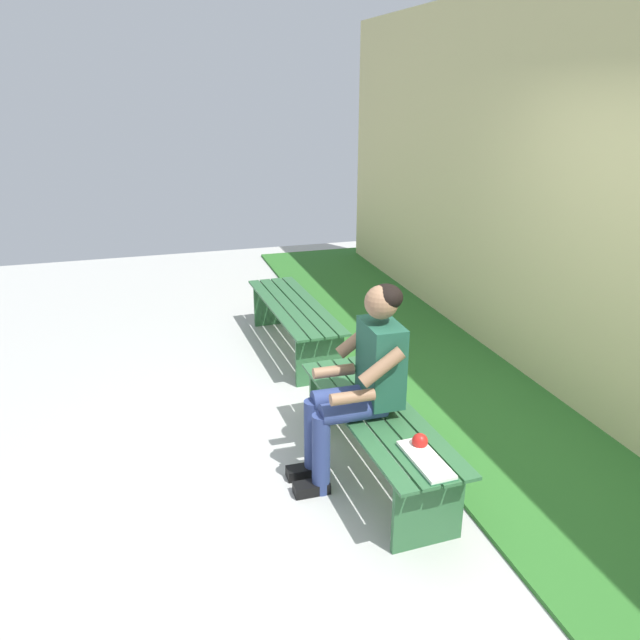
# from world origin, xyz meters

# --- Properties ---
(ground_plane) EXTENTS (10.00, 7.00, 0.04)m
(ground_plane) POSITION_xyz_m (1.04, 1.00, -0.02)
(ground_plane) COLOR #B2B2AD
(grass_strip) EXTENTS (9.00, 1.58, 0.03)m
(grass_strip) POSITION_xyz_m (1.04, -1.17, 0.01)
(grass_strip) COLOR #2D6B28
(grass_strip) RESTS_ON ground
(brick_wall) EXTENTS (9.50, 0.24, 3.11)m
(brick_wall) POSITION_xyz_m (0.50, -1.85, 1.55)
(brick_wall) COLOR #D1C684
(brick_wall) RESTS_ON ground
(bench_near) EXTENTS (1.64, 0.53, 0.46)m
(bench_near) POSITION_xyz_m (0.00, 0.00, 0.35)
(bench_near) COLOR #2D6038
(bench_near) RESTS_ON ground
(bench_far) EXTENTS (1.72, 0.54, 0.46)m
(bench_far) POSITION_xyz_m (2.08, 0.00, 0.35)
(bench_far) COLOR #2D6038
(bench_far) RESTS_ON ground
(person_seated) EXTENTS (0.50, 0.69, 1.26)m
(person_seated) POSITION_xyz_m (0.01, 0.10, 0.70)
(person_seated) COLOR #1E513D
(person_seated) RESTS_ON ground
(apple) EXTENTS (0.09, 0.09, 0.09)m
(apple) POSITION_xyz_m (-0.46, -0.07, 0.50)
(apple) COLOR red
(apple) RESTS_ON bench_near
(book_open) EXTENTS (0.42, 0.18, 0.02)m
(book_open) POSITION_xyz_m (-0.59, -0.05, 0.47)
(book_open) COLOR white
(book_open) RESTS_ON bench_near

